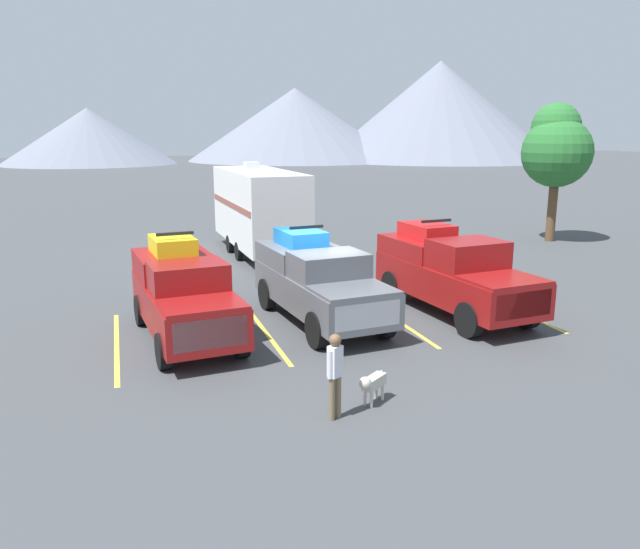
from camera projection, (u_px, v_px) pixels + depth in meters
ground_plane at (324, 318)px, 17.83m from camera, size 240.00×240.00×0.00m
pickup_truck_a at (183, 293)px, 15.90m from camera, size 2.50×5.41×2.66m
pickup_truck_b at (318, 279)px, 17.36m from camera, size 2.63×5.72×2.60m
pickup_truck_c at (451, 271)px, 18.21m from camera, size 2.66×5.97×2.65m
lot_stripe_a at (117, 345)px, 15.52m from camera, size 0.12×5.50×0.01m
lot_stripe_b at (265, 331)px, 16.67m from camera, size 0.12×5.50×0.01m
lot_stripe_c at (393, 318)px, 17.82m from camera, size 0.12×5.50×0.01m
lot_stripe_d at (507, 306)px, 18.96m from camera, size 0.12×5.50×0.01m
camper_trailer_a at (259, 207)px, 26.48m from camera, size 2.68×8.85×3.92m
person_a at (335, 370)px, 11.39m from camera, size 0.34×0.29×1.66m
dog at (372, 383)px, 12.09m from camera, size 0.74×0.59×0.66m
tree_a at (557, 147)px, 29.29m from camera, size 3.30×3.30×6.56m
mountain_ridge at (216, 117)px, 102.70m from camera, size 149.84×47.35×17.25m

